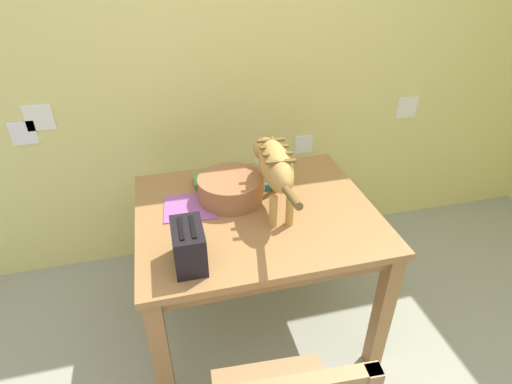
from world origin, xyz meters
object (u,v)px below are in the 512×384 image
at_px(dining_table, 256,226).
at_px(book_stack, 212,180).
at_px(cat, 274,164).
at_px(coffee_mug, 266,168).
at_px(magazine, 190,207).
at_px(toaster, 189,246).
at_px(wicker_basket, 231,188).
at_px(saucer_bowl, 265,178).

xyz_separation_m(dining_table, book_stack, (-0.16, 0.29, 0.11)).
xyz_separation_m(cat, coffee_mug, (0.02, 0.21, -0.14)).
height_order(cat, coffee_mug, cat).
height_order(magazine, toaster, toaster).
distance_m(coffee_mug, book_stack, 0.29).
distance_m(dining_table, wicker_basket, 0.22).
relative_size(cat, book_stack, 3.78).
bearing_deg(book_stack, wicker_basket, -68.01).
distance_m(dining_table, toaster, 0.48).
bearing_deg(cat, wicker_basket, 158.90).
relative_size(dining_table, cat, 1.57).
relative_size(magazine, toaster, 1.22).
xyz_separation_m(magazine, wicker_basket, (0.20, 0.03, 0.06)).
distance_m(dining_table, saucer_bowl, 0.29).
distance_m(dining_table, book_stack, 0.36).
relative_size(saucer_bowl, wicker_basket, 0.62).
bearing_deg(magazine, saucer_bowl, 24.88).
relative_size(saucer_bowl, toaster, 0.98).
height_order(coffee_mug, magazine, coffee_mug).
relative_size(dining_table, toaster, 5.55).
bearing_deg(coffee_mug, toaster, -130.15).
distance_m(coffee_mug, wicker_basket, 0.24).
bearing_deg(saucer_bowl, wicker_basket, -149.47).
distance_m(book_stack, wicker_basket, 0.19).
distance_m(cat, magazine, 0.45).
height_order(saucer_bowl, toaster, toaster).
xyz_separation_m(saucer_bowl, toaster, (-0.45, -0.54, 0.07)).
bearing_deg(book_stack, dining_table, -60.75).
xyz_separation_m(saucer_bowl, wicker_basket, (-0.21, -0.12, 0.04)).
bearing_deg(saucer_bowl, dining_table, -113.95).
xyz_separation_m(saucer_bowl, book_stack, (-0.27, 0.05, -0.00)).
bearing_deg(coffee_mug, saucer_bowl, 180.00).
xyz_separation_m(wicker_basket, toaster, (-0.24, -0.41, 0.02)).
bearing_deg(dining_table, saucer_bowl, 66.05).
height_order(dining_table, cat, cat).
height_order(magazine, book_stack, book_stack).
height_order(dining_table, book_stack, book_stack).
bearing_deg(book_stack, saucer_bowl, -10.19).
relative_size(cat, wicker_basket, 2.24).
distance_m(saucer_bowl, magazine, 0.44).
bearing_deg(cat, book_stack, 139.07).
xyz_separation_m(cat, wicker_basket, (-0.19, 0.09, -0.15)).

